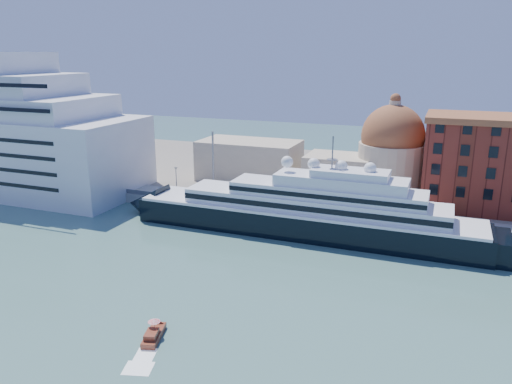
% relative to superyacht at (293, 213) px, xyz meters
% --- Properties ---
extents(ground, '(400.00, 400.00, 0.00)m').
position_rel_superyacht_xyz_m(ground, '(-4.80, -23.00, -4.60)').
color(ground, '#38605E').
rests_on(ground, ground).
extents(quay, '(180.00, 10.00, 2.50)m').
position_rel_superyacht_xyz_m(quay, '(-4.80, 11.00, -3.35)').
color(quay, gray).
rests_on(quay, ground).
extents(land, '(260.00, 72.00, 2.00)m').
position_rel_superyacht_xyz_m(land, '(-4.80, 52.00, -3.60)').
color(land, slate).
rests_on(land, ground).
extents(quay_fence, '(180.00, 0.10, 1.20)m').
position_rel_superyacht_xyz_m(quay_fence, '(-4.80, 6.50, -1.50)').
color(quay_fence, slate).
rests_on(quay_fence, quay).
extents(superyacht, '(89.26, 12.37, 26.68)m').
position_rel_superyacht_xyz_m(superyacht, '(0.00, 0.00, 0.00)').
color(superyacht, black).
rests_on(superyacht, ground).
extents(service_barge, '(13.25, 5.11, 2.93)m').
position_rel_superyacht_xyz_m(service_barge, '(-62.94, -0.16, -3.76)').
color(service_barge, white).
rests_on(service_barge, ground).
extents(water_taxi, '(3.69, 6.53, 2.94)m').
position_rel_superyacht_xyz_m(water_taxi, '(-5.64, -49.62, -3.90)').
color(water_taxi, maroon).
rests_on(water_taxi, ground).
extents(church, '(66.00, 18.00, 25.50)m').
position_rel_superyacht_xyz_m(church, '(1.59, 34.72, 6.30)').
color(church, beige).
rests_on(church, land).
extents(lamp_posts, '(120.80, 2.40, 18.00)m').
position_rel_superyacht_xyz_m(lamp_posts, '(-17.47, 9.27, 5.24)').
color(lamp_posts, slate).
rests_on(lamp_posts, quay).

